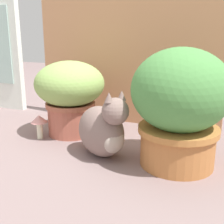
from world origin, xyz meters
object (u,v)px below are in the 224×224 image
at_px(mushroom_ornament_pink, 39,121).
at_px(leafy_planter, 180,104).
at_px(grass_planter, 70,93).
at_px(cat, 103,130).

bearing_deg(mushroom_ornament_pink, leafy_planter, -1.68).
bearing_deg(mushroom_ornament_pink, grass_planter, 50.00).
bearing_deg(grass_planter, leafy_planter, -14.16).
relative_size(leafy_planter, cat, 1.44).
height_order(leafy_planter, cat, leafy_planter).
bearing_deg(grass_planter, cat, -35.01).
distance_m(leafy_planter, mushroom_ornament_pink, 0.72).
height_order(grass_planter, leafy_planter, leafy_planter).
xyz_separation_m(cat, mushroom_ornament_pink, (-0.39, 0.07, -0.03)).
relative_size(grass_planter, cat, 1.17).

